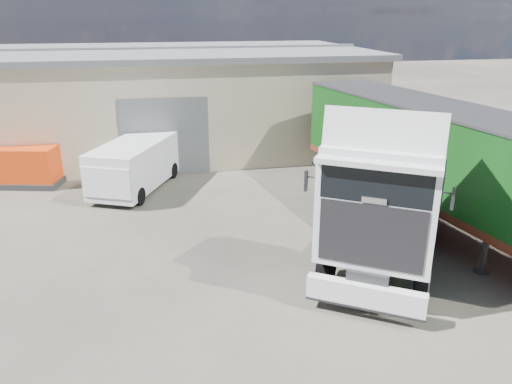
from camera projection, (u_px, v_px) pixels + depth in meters
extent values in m
plane|color=black|center=(250.00, 273.00, 14.64)|extent=(120.00, 120.00, 0.00)
cube|color=beige|center=(87.00, 103.00, 27.37)|extent=(30.00, 12.00, 5.00)
cube|color=slate|center=(81.00, 53.00, 26.46)|extent=(30.60, 12.60, 0.30)
cube|color=slate|center=(165.00, 137.00, 22.83)|extent=(4.00, 0.08, 3.60)
cube|color=slate|center=(81.00, 49.00, 26.39)|extent=(30.60, 0.40, 0.15)
cube|color=maroon|center=(480.00, 156.00, 21.93)|extent=(0.35, 26.00, 2.50)
cylinder|color=black|center=(372.00, 276.00, 13.26)|extent=(3.03, 2.56, 1.22)
cylinder|color=black|center=(391.00, 221.00, 16.79)|extent=(3.08, 2.59, 1.22)
cylinder|color=black|center=(396.00, 204.00, 18.20)|extent=(3.08, 2.59, 1.22)
cube|color=#2D2D30|center=(387.00, 223.00, 15.53)|extent=(4.99, 6.93, 0.34)
cube|color=silver|center=(365.00, 296.00, 12.30)|extent=(2.61, 1.84, 0.63)
cube|color=silver|center=(381.00, 201.00, 12.93)|extent=(3.85, 3.78, 2.81)
cube|color=black|center=(371.00, 236.00, 11.92)|extent=(2.16, 1.43, 1.61)
cube|color=black|center=(376.00, 186.00, 11.51)|extent=(2.20, 1.45, 0.86)
cube|color=silver|center=(388.00, 131.00, 12.51)|extent=(3.60, 3.42, 1.41)
cube|color=#0D5D4A|center=(330.00, 199.00, 13.93)|extent=(0.48, 0.73, 1.26)
cube|color=#0D5D4A|center=(439.00, 213.00, 12.95)|extent=(0.48, 0.73, 1.26)
cylinder|color=#2D2D30|center=(394.00, 200.00, 16.76)|extent=(1.75, 1.75, 0.14)
cube|color=#2D2D30|center=(484.00, 255.00, 14.48)|extent=(0.37, 0.37, 1.17)
cylinder|color=black|center=(358.00, 171.00, 22.15)|extent=(2.86, 1.55, 1.13)
cube|color=#2D2D30|center=(422.00, 194.00, 18.23)|extent=(2.90, 12.76, 0.37)
cube|color=#551F13|center=(423.00, 185.00, 18.11)|extent=(4.69, 13.05, 0.26)
cube|color=black|center=(428.00, 144.00, 17.59)|extent=(4.69, 13.05, 2.77)
cube|color=#2D2D30|center=(433.00, 104.00, 17.11)|extent=(4.76, 13.12, 0.09)
cylinder|color=black|center=(118.00, 194.00, 19.90)|extent=(2.20, 1.53, 0.72)
cylinder|color=black|center=(154.00, 169.00, 23.10)|extent=(2.20, 1.53, 0.72)
cube|color=silver|center=(135.00, 163.00, 21.23)|extent=(3.98, 5.42, 1.85)
cube|color=silver|center=(112.00, 180.00, 19.35)|extent=(2.24, 1.74, 1.20)
cube|color=black|center=(113.00, 163.00, 19.35)|extent=(1.77, 0.88, 0.65)
cube|color=#2D2D30|center=(31.00, 182.00, 22.09)|extent=(3.12, 2.35, 0.26)
cube|color=red|center=(28.00, 166.00, 21.84)|extent=(2.91, 2.14, 1.74)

